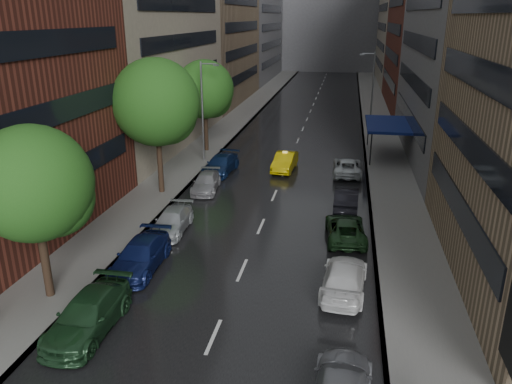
% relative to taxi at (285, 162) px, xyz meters
% --- Properties ---
extents(road, '(14.00, 140.00, 0.01)m').
position_rel_taxi_xyz_m(road, '(0.05, 21.26, -0.77)').
color(road, black).
rests_on(road, ground).
extents(sidewalk_left, '(4.00, 140.00, 0.15)m').
position_rel_taxi_xyz_m(sidewalk_left, '(-8.95, 21.26, -0.70)').
color(sidewalk_left, gray).
rests_on(sidewalk_left, ground).
extents(sidewalk_right, '(4.00, 140.00, 0.15)m').
position_rel_taxi_xyz_m(sidewalk_right, '(9.05, 21.26, -0.70)').
color(sidewalk_right, gray).
rests_on(sidewalk_right, ground).
extents(building_far, '(40.00, 14.00, 32.00)m').
position_rel_taxi_xyz_m(building_far, '(0.05, 89.26, 15.22)').
color(building_far, slate).
rests_on(building_far, ground).
extents(tree_near, '(5.34, 5.34, 8.51)m').
position_rel_taxi_xyz_m(tree_near, '(-8.55, -23.08, 5.04)').
color(tree_near, '#382619').
rests_on(tree_near, ground).
extents(tree_mid, '(6.40, 6.40, 10.20)m').
position_rel_taxi_xyz_m(tree_mid, '(-8.55, -7.76, 6.21)').
color(tree_mid, '#382619').
rests_on(tree_mid, ground).
extents(tree_far, '(5.66, 5.66, 9.03)m').
position_rel_taxi_xyz_m(tree_far, '(-8.55, 5.03, 5.40)').
color(tree_far, '#382619').
rests_on(tree_far, ground).
extents(taxi, '(1.97, 4.82, 1.55)m').
position_rel_taxi_xyz_m(taxi, '(0.00, 0.00, 0.00)').
color(taxi, yellow).
rests_on(taxi, ground).
extents(parked_cars_left, '(2.63, 28.91, 1.57)m').
position_rel_taxi_xyz_m(parked_cars_left, '(-5.35, -14.24, -0.03)').
color(parked_cars_left, '#1C3E22').
rests_on(parked_cars_left, ground).
extents(parked_cars_right, '(2.71, 32.65, 1.54)m').
position_rel_taxi_xyz_m(parked_cars_right, '(5.45, -14.04, -0.05)').
color(parked_cars_right, slate).
rests_on(parked_cars_right, ground).
extents(street_lamp_left, '(1.74, 0.22, 9.00)m').
position_rel_taxi_xyz_m(street_lamp_left, '(-7.67, 1.26, 4.11)').
color(street_lamp_left, gray).
rests_on(street_lamp_left, sidewalk_left).
extents(street_lamp_right, '(1.74, 0.22, 9.00)m').
position_rel_taxi_xyz_m(street_lamp_right, '(7.77, 16.26, 4.11)').
color(street_lamp_right, gray).
rests_on(street_lamp_right, sidewalk_right).
extents(awning, '(4.00, 8.00, 3.12)m').
position_rel_taxi_xyz_m(awning, '(9.03, 6.26, 2.36)').
color(awning, navy).
rests_on(awning, sidewalk_right).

